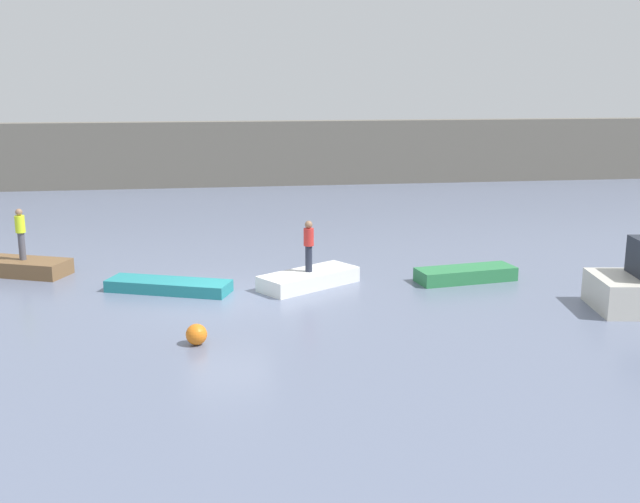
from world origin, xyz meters
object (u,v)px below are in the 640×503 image
at_px(rowboat_teal, 169,286).
at_px(mooring_buoy, 196,334).
at_px(rowboat_white, 309,279).
at_px(person_red_shirt, 309,243).
at_px(rowboat_green, 466,274).
at_px(person_hiviz_shirt, 21,231).
at_px(rowboat_brown, 24,267).

xyz_separation_m(rowboat_teal, mooring_buoy, (0.91, -4.93, 0.08)).
distance_m(rowboat_white, person_red_shirt, 1.15).
bearing_deg(mooring_buoy, rowboat_green, 29.24).
bearing_deg(mooring_buoy, rowboat_white, 54.82).
bearing_deg(rowboat_white, rowboat_green, -33.73).
xyz_separation_m(rowboat_teal, person_red_shirt, (4.36, -0.03, 1.21)).
xyz_separation_m(rowboat_white, rowboat_green, (5.13, -0.10, -0.02)).
bearing_deg(rowboat_green, person_hiviz_shirt, 159.92).
height_order(rowboat_brown, person_hiviz_shirt, person_hiviz_shirt).
height_order(rowboat_white, mooring_buoy, mooring_buoy).
bearing_deg(rowboat_teal, rowboat_brown, 171.13).
distance_m(rowboat_white, rowboat_green, 5.13).
bearing_deg(mooring_buoy, rowboat_teal, 100.40).
bearing_deg(rowboat_white, person_red_shirt, -32.66).
bearing_deg(person_hiviz_shirt, rowboat_green, -11.56).
relative_size(rowboat_white, person_red_shirt, 2.01).
relative_size(rowboat_teal, person_red_shirt, 2.35).
relative_size(rowboat_teal, rowboat_white, 1.17).
bearing_deg(person_hiviz_shirt, rowboat_white, -17.10).
xyz_separation_m(rowboat_white, person_red_shirt, (0.00, 0.00, 1.15)).
distance_m(rowboat_teal, mooring_buoy, 5.02).
relative_size(rowboat_brown, rowboat_teal, 0.78).
distance_m(rowboat_green, person_hiviz_shirt, 14.75).
relative_size(rowboat_brown, person_red_shirt, 1.84).
bearing_deg(rowboat_green, rowboat_teal, 170.71).
distance_m(rowboat_brown, mooring_buoy, 9.69).
bearing_deg(rowboat_green, mooring_buoy, -159.28).
height_order(person_red_shirt, mooring_buoy, person_red_shirt).
height_order(person_hiviz_shirt, mooring_buoy, person_hiviz_shirt).
bearing_deg(rowboat_brown, person_red_shirt, 5.57).
bearing_deg(rowboat_brown, mooring_buoy, -30.49).
bearing_deg(rowboat_brown, person_hiviz_shirt, -3.90).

